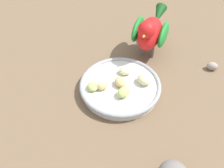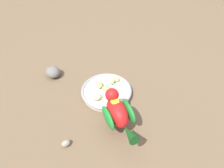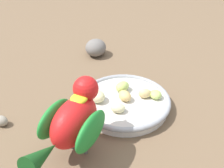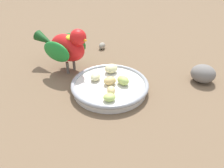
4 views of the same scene
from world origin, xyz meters
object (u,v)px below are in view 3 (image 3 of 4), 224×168
object	(u,v)px
apple_piece_2	(97,96)
parrot	(73,121)
apple_piece_4	(156,94)
feeding_bowl	(124,102)
apple_piece_0	(125,96)
apple_piece_3	(144,94)
apple_piece_1	(118,108)
rock_large	(96,48)
pebble_0	(1,121)
apple_piece_5	(123,86)

from	to	relation	value
apple_piece_2	parrot	xyz separation A→B (m)	(-0.14, -0.03, 0.05)
apple_piece_4	feeding_bowl	bearing A→B (deg)	123.58
feeding_bowl	parrot	xyz separation A→B (m)	(-0.17, 0.02, 0.07)
apple_piece_0	apple_piece_3	size ratio (longest dim) A/B	1.18
feeding_bowl	apple_piece_4	xyz separation A→B (m)	(0.04, -0.06, 0.02)
apple_piece_2	apple_piece_3	xyz separation A→B (m)	(0.06, -0.09, -0.00)
apple_piece_1	apple_piece_0	bearing A→B (deg)	5.58
rock_large	apple_piece_3	bearing A→B (deg)	-126.71
apple_piece_3	pebble_0	world-z (taller)	apple_piece_3
apple_piece_5	apple_piece_2	bearing A→B (deg)	152.27
apple_piece_5	parrot	world-z (taller)	parrot
apple_piece_4	rock_large	world-z (taller)	rock_large
apple_piece_1	pebble_0	distance (m)	0.25
apple_piece_0	pebble_0	distance (m)	0.27
apple_piece_3	apple_piece_1	bearing A→B (deg)	155.30
apple_piece_0	parrot	xyz separation A→B (m)	(-0.17, 0.02, 0.05)
apple_piece_2	apple_piece_5	world-z (taller)	apple_piece_2
feeding_bowl	apple_piece_4	distance (m)	0.07
apple_piece_2	rock_large	bearing A→B (deg)	30.82
apple_piece_0	pebble_0	xyz separation A→B (m)	(-0.18, 0.21, -0.02)
feeding_bowl	apple_piece_4	size ratio (longest dim) A/B	6.94
apple_piece_1	apple_piece_2	bearing A→B (deg)	77.73
apple_piece_1	rock_large	bearing A→B (deg)	38.95
parrot	rock_large	xyz separation A→B (m)	(0.36, 0.17, -0.06)
apple_piece_0	apple_piece_2	bearing A→B (deg)	120.97
apple_piece_3	rock_large	xyz separation A→B (m)	(0.17, 0.22, -0.01)
feeding_bowl	apple_piece_0	distance (m)	0.02
parrot	apple_piece_0	bearing A→B (deg)	-8.79
apple_piece_4	apple_piece_5	size ratio (longest dim) A/B	0.83
apple_piece_3	rock_large	size ratio (longest dim) A/B	0.42
apple_piece_4	apple_piece_5	world-z (taller)	apple_piece_5
parrot	rock_large	distance (m)	0.40
apple_piece_5	rock_large	xyz separation A→B (m)	(0.16, 0.17, -0.01)
feeding_bowl	parrot	size ratio (longest dim) A/B	1.03
parrot	apple_piece_2	bearing A→B (deg)	11.67
apple_piece_2	apple_piece_3	size ratio (longest dim) A/B	1.30
apple_piece_4	pebble_0	world-z (taller)	apple_piece_4
feeding_bowl	rock_large	distance (m)	0.27
pebble_0	apple_piece_4	bearing A→B (deg)	-50.99
apple_piece_0	parrot	world-z (taller)	parrot
parrot	pebble_0	xyz separation A→B (m)	(-0.01, 0.18, -0.07)
apple_piece_0	pebble_0	bearing A→B (deg)	130.47
apple_piece_4	rock_large	bearing A→B (deg)	58.10
apple_piece_4	parrot	size ratio (longest dim) A/B	0.15
apple_piece_4	rock_large	size ratio (longest dim) A/B	0.44
pebble_0	feeding_bowl	bearing A→B (deg)	-49.56
apple_piece_2	apple_piece_0	bearing A→B (deg)	-59.03
apple_piece_1	parrot	bearing A→B (deg)	168.43
apple_piece_1	apple_piece_5	distance (m)	0.08
apple_piece_0	apple_piece_1	distance (m)	0.04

